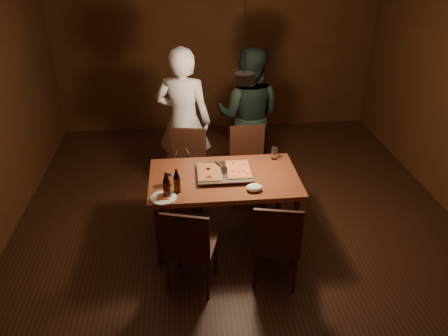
{
  "coord_description": "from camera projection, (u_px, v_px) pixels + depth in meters",
  "views": [
    {
      "loc": [
        -0.56,
        -3.82,
        2.94
      ],
      "look_at": [
        -0.19,
        -0.03,
        0.85
      ],
      "focal_mm": 35.0,
      "sensor_mm": 36.0,
      "label": 1
    }
  ],
  "objects": [
    {
      "name": "pizza_meat",
      "position": [
        210.0,
        172.0,
        4.36
      ],
      "size": [
        0.24,
        0.38,
        0.02
      ],
      "primitive_type": "cube",
      "rotation": [
        0.0,
        0.0,
        -0.01
      ],
      "color": "maroon",
      "rests_on": "pizza_tray"
    },
    {
      "name": "napkin",
      "position": [
        254.0,
        188.0,
        4.14
      ],
      "size": [
        0.16,
        0.12,
        0.07
      ],
      "primitive_type": "ellipsoid",
      "color": "white",
      "rests_on": "dining_table"
    },
    {
      "name": "chair_far_right",
      "position": [
        248.0,
        157.0,
        5.24
      ],
      "size": [
        0.42,
        0.42,
        0.49
      ],
      "rotation": [
        0.0,
        0.0,
        3.14
      ],
      "color": "#38190F",
      "rests_on": "floor"
    },
    {
      "name": "beer_bottle_a",
      "position": [
        167.0,
        186.0,
        3.99
      ],
      "size": [
        0.07,
        0.07,
        0.26
      ],
      "color": "black",
      "rests_on": "dining_table"
    },
    {
      "name": "diner_white",
      "position": [
        184.0,
        122.0,
        5.25
      ],
      "size": [
        0.74,
        0.57,
        1.81
      ],
      "primitive_type": "imported",
      "rotation": [
        0.0,
        0.0,
        2.92
      ],
      "color": "white",
      "rests_on": "floor"
    },
    {
      "name": "dining_table",
      "position": [
        224.0,
        183.0,
        4.43
      ],
      "size": [
        1.5,
        0.9,
        0.75
      ],
      "color": "brown",
      "rests_on": "floor"
    },
    {
      "name": "pizza_cheese",
      "position": [
        238.0,
        169.0,
        4.41
      ],
      "size": [
        0.25,
        0.38,
        0.02
      ],
      "primitive_type": "cube",
      "rotation": [
        0.0,
        0.0,
        -0.02
      ],
      "color": "gold",
      "rests_on": "pizza_tray"
    },
    {
      "name": "chair_near_left",
      "position": [
        189.0,
        243.0,
        3.81
      ],
      "size": [
        0.52,
        0.52,
        0.49
      ],
      "rotation": [
        0.0,
        0.0,
        -0.28
      ],
      "color": "#38190F",
      "rests_on": "floor"
    },
    {
      "name": "diner_dark",
      "position": [
        248.0,
        116.0,
        5.5
      ],
      "size": [
        1.01,
        0.9,
        1.74
      ],
      "primitive_type": "imported",
      "rotation": [
        0.0,
        0.0,
        2.81
      ],
      "color": "black",
      "rests_on": "floor"
    },
    {
      "name": "chair_far_left",
      "position": [
        188.0,
        160.0,
        5.17
      ],
      "size": [
        0.49,
        0.49,
        0.49
      ],
      "rotation": [
        0.0,
        0.0,
        2.96
      ],
      "color": "#38190F",
      "rests_on": "floor"
    },
    {
      "name": "water_glass_right",
      "position": [
        274.0,
        153.0,
        4.7
      ],
      "size": [
        0.06,
        0.06,
        0.13
      ],
      "primitive_type": "cylinder",
      "color": "silver",
      "rests_on": "dining_table"
    },
    {
      "name": "pendant_lamp",
      "position": [
        244.0,
        77.0,
        3.95
      ],
      "size": [
        0.18,
        0.18,
        1.1
      ],
      "color": "black",
      "rests_on": "ceiling"
    },
    {
      "name": "spatula",
      "position": [
        224.0,
        169.0,
        4.39
      ],
      "size": [
        0.18,
        0.26,
        0.04
      ],
      "primitive_type": null,
      "rotation": [
        0.0,
        0.0,
        0.43
      ],
      "color": "silver",
      "rests_on": "pizza_tray"
    },
    {
      "name": "plate_slice",
      "position": [
        164.0,
        198.0,
        4.03
      ],
      "size": [
        0.24,
        0.24,
        0.03
      ],
      "color": "white",
      "rests_on": "dining_table"
    },
    {
      "name": "chair_near_right",
      "position": [
        277.0,
        237.0,
        3.87
      ],
      "size": [
        0.5,
        0.5,
        0.49
      ],
      "rotation": [
        0.0,
        0.0,
        -0.21
      ],
      "color": "#38190F",
      "rests_on": "floor"
    },
    {
      "name": "beer_bottle_b",
      "position": [
        177.0,
        181.0,
        4.08
      ],
      "size": [
        0.06,
        0.06,
        0.24
      ],
      "color": "black",
      "rests_on": "dining_table"
    },
    {
      "name": "pizza_tray",
      "position": [
        224.0,
        173.0,
        4.4
      ],
      "size": [
        0.59,
        0.5,
        0.05
      ],
      "primitive_type": "cube",
      "rotation": [
        0.0,
        0.0,
        0.09
      ],
      "color": "silver",
      "rests_on": "dining_table"
    },
    {
      "name": "water_glass_left",
      "position": [
        168.0,
        180.0,
        4.22
      ],
      "size": [
        0.07,
        0.07,
        0.11
      ],
      "primitive_type": "cylinder",
      "color": "silver",
      "rests_on": "dining_table"
    },
    {
      "name": "room_shell",
      "position": [
        243.0,
        115.0,
        4.12
      ],
      "size": [
        6.0,
        6.0,
        6.0
      ],
      "color": "#341B0E",
      "rests_on": "ground"
    }
  ]
}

